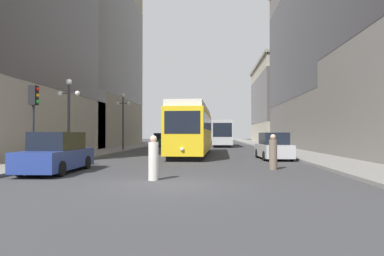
# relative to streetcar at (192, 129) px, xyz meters

# --- Properties ---
(ground_plane) EXTENTS (200.00, 200.00, 0.00)m
(ground_plane) POSITION_rel_streetcar_xyz_m (0.20, -15.66, -2.10)
(ground_plane) COLOR #38383A
(sidewalk_left) EXTENTS (3.46, 120.00, 0.15)m
(sidewalk_left) POSITION_rel_streetcar_xyz_m (-8.40, 24.34, -2.03)
(sidewalk_left) COLOR gray
(sidewalk_left) RESTS_ON ground
(sidewalk_right) EXTENTS (3.46, 120.00, 0.15)m
(sidewalk_right) POSITION_rel_streetcar_xyz_m (8.80, 24.34, -2.03)
(sidewalk_right) COLOR gray
(sidewalk_right) RESTS_ON ground
(streetcar) EXTENTS (2.99, 14.03, 3.89)m
(streetcar) POSITION_rel_streetcar_xyz_m (0.00, 0.00, 0.00)
(streetcar) COLOR black
(streetcar) RESTS_ON ground
(transit_bus) EXTENTS (2.60, 11.54, 3.45)m
(transit_bus) POSITION_rel_streetcar_xyz_m (2.82, 19.16, -0.15)
(transit_bus) COLOR black
(transit_bus) RESTS_ON ground
(parked_car_left_near) EXTENTS (2.02, 4.92, 1.82)m
(parked_car_left_near) POSITION_rel_streetcar_xyz_m (-5.37, -12.35, -1.26)
(parked_car_left_near) COLOR black
(parked_car_left_near) RESTS_ON ground
(parked_car_left_mid) EXTENTS (2.06, 4.82, 1.82)m
(parked_car_left_mid) POSITION_rel_streetcar_xyz_m (-5.37, 17.80, -1.26)
(parked_car_left_mid) COLOR black
(parked_car_left_mid) RESTS_ON ground
(parked_car_right_far) EXTENTS (2.03, 4.42, 1.82)m
(parked_car_right_far) POSITION_rel_streetcar_xyz_m (5.77, -4.18, -1.26)
(parked_car_right_far) COLOR black
(parked_car_right_far) RESTS_ON ground
(pedestrian_crossing_near) EXTENTS (0.38, 0.38, 1.68)m
(pedestrian_crossing_near) POSITION_rel_streetcar_xyz_m (-0.54, -14.63, -1.32)
(pedestrian_crossing_near) COLOR beige
(pedestrian_crossing_near) RESTS_ON ground
(pedestrian_crossing_far) EXTENTS (0.39, 0.39, 1.72)m
(pedestrian_crossing_far) POSITION_rel_streetcar_xyz_m (4.61, -10.62, -1.30)
(pedestrian_crossing_far) COLOR #6B5B4C
(pedestrian_crossing_far) RESTS_ON ground
(traffic_light_near_left) EXTENTS (0.47, 0.36, 3.94)m
(traffic_light_near_left) POSITION_rel_streetcar_xyz_m (-7.06, -11.35, 1.09)
(traffic_light_near_left) COLOR #232328
(traffic_light_near_left) RESTS_ON sidewalk_left
(lamp_post_left_near) EXTENTS (1.41, 0.36, 5.01)m
(lamp_post_left_near) POSITION_rel_streetcar_xyz_m (-7.27, -6.95, 1.38)
(lamp_post_left_near) COLOR #333338
(lamp_post_left_near) RESTS_ON sidewalk_left
(lamp_post_left_far) EXTENTS (1.41, 0.36, 5.58)m
(lamp_post_left_far) POSITION_rel_streetcar_xyz_m (-7.27, 5.42, 1.71)
(lamp_post_left_far) COLOR #333338
(lamp_post_left_far) RESTS_ON sidewalk_left
(building_left_midblock) EXTENTS (13.42, 21.77, 26.03)m
(building_left_midblock) POSITION_rel_streetcar_xyz_m (-16.55, 16.89, 11.31)
(building_left_midblock) COLOR gray
(building_left_midblock) RESTS_ON ground
(building_right_corner) EXTENTS (13.13, 23.98, 23.25)m
(building_right_corner) POSITION_rel_streetcar_xyz_m (16.80, 13.33, 9.87)
(building_right_corner) COLOR slate
(building_right_corner) RESTS_ON ground
(building_right_far) EXTENTS (13.80, 23.06, 15.66)m
(building_right_far) POSITION_rel_streetcar_xyz_m (17.14, 39.06, 5.93)
(building_right_far) COLOR #B2A893
(building_right_far) RESTS_ON ground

